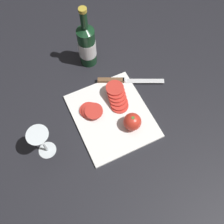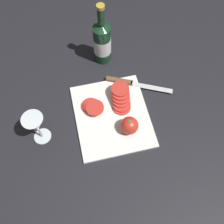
# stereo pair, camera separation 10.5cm
# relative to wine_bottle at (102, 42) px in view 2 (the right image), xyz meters

# --- Properties ---
(ground_plane) EXTENTS (3.00, 3.00, 0.00)m
(ground_plane) POSITION_rel_wine_bottle_xyz_m (0.27, -0.05, -0.11)
(ground_plane) COLOR black
(cutting_board) EXTENTS (0.34, 0.30, 0.01)m
(cutting_board) POSITION_rel_wine_bottle_xyz_m (0.31, -0.03, -0.10)
(cutting_board) COLOR white
(cutting_board) RESTS_ON ground_plane
(wine_bottle) EXTENTS (0.08, 0.08, 0.30)m
(wine_bottle) POSITION_rel_wine_bottle_xyz_m (0.00, 0.00, 0.00)
(wine_bottle) COLOR #14381E
(wine_bottle) RESTS_ON ground_plane
(wine_glass) EXTENTS (0.08, 0.08, 0.16)m
(wine_glass) POSITION_rel_wine_bottle_xyz_m (0.33, -0.32, 0.00)
(wine_glass) COLOR silver
(wine_glass) RESTS_ON ground_plane
(whole_tomato) EXTENTS (0.07, 0.07, 0.07)m
(whole_tomato) POSITION_rel_wine_bottle_xyz_m (0.38, 0.02, -0.06)
(whole_tomato) COLOR red
(whole_tomato) RESTS_ON cutting_board
(knife) EXTENTS (0.15, 0.27, 0.01)m
(knife) POSITION_rel_wine_bottle_xyz_m (0.17, 0.07, -0.09)
(knife) COLOR silver
(knife) RESTS_ON cutting_board
(tomato_slice_stack_near) EXTENTS (0.14, 0.08, 0.05)m
(tomato_slice_stack_near) POSITION_rel_wine_bottle_xyz_m (0.25, 0.02, -0.07)
(tomato_slice_stack_near) COLOR red
(tomato_slice_stack_near) RESTS_ON cutting_board
(tomato_slice_stack_far) EXTENTS (0.10, 0.09, 0.02)m
(tomato_slice_stack_far) POSITION_rel_wine_bottle_xyz_m (0.26, -0.10, -0.09)
(tomato_slice_stack_far) COLOR red
(tomato_slice_stack_far) RESTS_ON cutting_board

